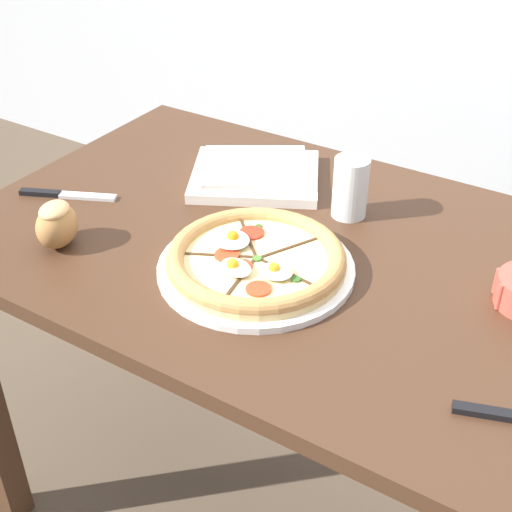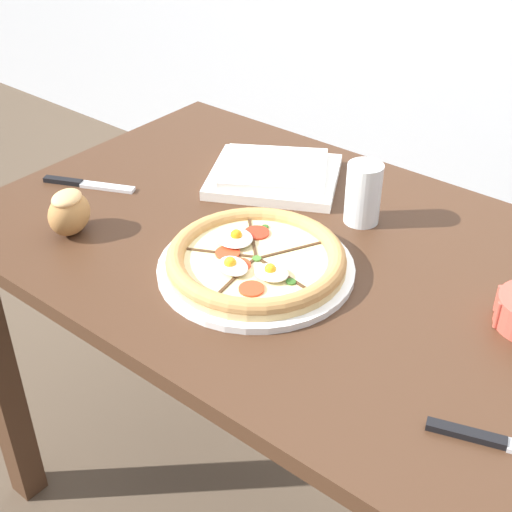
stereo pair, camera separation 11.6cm
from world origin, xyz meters
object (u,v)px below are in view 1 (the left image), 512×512
pizza (256,261)px  bread_piece_near (57,224)px  dining_table (301,302)px  knife_spare (66,195)px  napkin_folded (255,173)px  water_glass (350,191)px

pizza → bread_piece_near: bearing=-161.3°
dining_table → knife_spare: bearing=-169.6°
napkin_folded → bread_piece_near: (-0.16, -0.38, 0.03)m
bread_piece_near → water_glass: water_glass is taller
dining_table → bread_piece_near: 0.45m
bread_piece_near → dining_table: bearing=30.6°
bread_piece_near → knife_spare: bread_piece_near is taller
knife_spare → water_glass: water_glass is taller
dining_table → bread_piece_near: bread_piece_near is taller
pizza → bread_piece_near: 0.35m
water_glass → bread_piece_near: bearing=-136.8°
pizza → water_glass: (0.05, 0.25, 0.03)m
napkin_folded → bread_piece_near: size_ratio=3.00×
pizza → water_glass: 0.25m
dining_table → water_glass: (0.02, 0.14, 0.17)m
napkin_folded → knife_spare: 0.37m
pizza → napkin_folded: 0.32m
bread_piece_near → water_glass: size_ratio=0.94×
pizza → knife_spare: size_ratio=1.80×
pizza → knife_spare: bearing=177.9°
bread_piece_near → water_glass: bearing=43.2°
napkin_folded → water_glass: 0.22m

